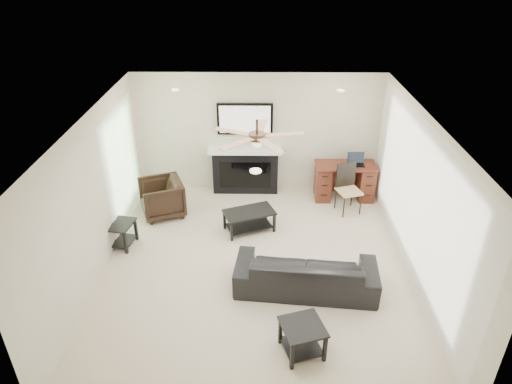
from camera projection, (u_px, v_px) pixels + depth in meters
room_shell at (270, 173)px, 6.76m from camera, size 5.50×5.54×2.52m
sofa at (306, 272)px, 6.89m from camera, size 2.21×1.05×0.62m
armchair at (162, 198)px, 8.78m from camera, size 1.02×1.01×0.72m
coffee_table at (249, 221)px, 8.36m from camera, size 1.02×0.80×0.40m
end_table_near at (302, 339)px, 5.84m from camera, size 0.65×0.65×0.45m
end_table_left at (119, 234)px, 7.93m from camera, size 0.58×0.58×0.45m
fireplace_unit at (245, 150)px, 9.31m from camera, size 1.52×0.34×1.91m
desk at (344, 181)px, 9.34m from camera, size 1.22×0.56×0.76m
desk_chair at (349, 190)px, 8.81m from camera, size 0.54×0.55×0.97m
laptop at (357, 160)px, 9.08m from camera, size 0.33×0.24×0.23m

